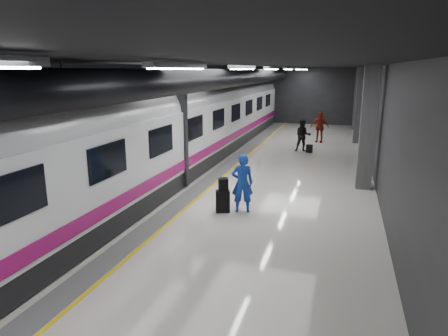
% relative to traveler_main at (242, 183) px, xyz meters
% --- Properties ---
extents(ground, '(40.00, 40.00, 0.00)m').
position_rel_traveler_main_xyz_m(ground, '(-0.83, 1.85, -0.93)').
color(ground, silver).
rests_on(ground, ground).
extents(platform_hall, '(10.02, 40.02, 4.51)m').
position_rel_traveler_main_xyz_m(platform_hall, '(-1.12, 2.81, 2.61)').
color(platform_hall, black).
rests_on(platform_hall, ground).
extents(train, '(3.05, 38.00, 4.05)m').
position_rel_traveler_main_xyz_m(train, '(-4.08, 1.85, 1.14)').
color(train, black).
rests_on(train, ground).
extents(traveler_main, '(0.78, 0.62, 1.85)m').
position_rel_traveler_main_xyz_m(traveler_main, '(0.00, 0.00, 0.00)').
color(traveler_main, blue).
rests_on(traveler_main, ground).
extents(suitcase_main, '(0.50, 0.41, 0.69)m').
position_rel_traveler_main_xyz_m(suitcase_main, '(-0.57, -0.20, -0.58)').
color(suitcase_main, black).
rests_on(suitcase_main, ground).
extents(shoulder_bag, '(0.32, 0.28, 0.38)m').
position_rel_traveler_main_xyz_m(shoulder_bag, '(-0.55, -0.21, -0.04)').
color(shoulder_bag, black).
rests_on(shoulder_bag, suitcase_main).
extents(traveler_far_a, '(0.96, 0.81, 1.75)m').
position_rel_traveler_main_xyz_m(traveler_far_a, '(0.79, 10.12, -0.05)').
color(traveler_far_a, black).
rests_on(traveler_far_a, ground).
extents(traveler_far_b, '(1.14, 0.59, 1.87)m').
position_rel_traveler_main_xyz_m(traveler_far_b, '(1.45, 13.36, 0.01)').
color(traveler_far_b, maroon).
rests_on(traveler_far_b, ground).
extents(suitcase_far, '(0.35, 0.30, 0.44)m').
position_rel_traveler_main_xyz_m(suitcase_far, '(1.18, 9.93, -0.71)').
color(suitcase_far, black).
rests_on(suitcase_far, ground).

